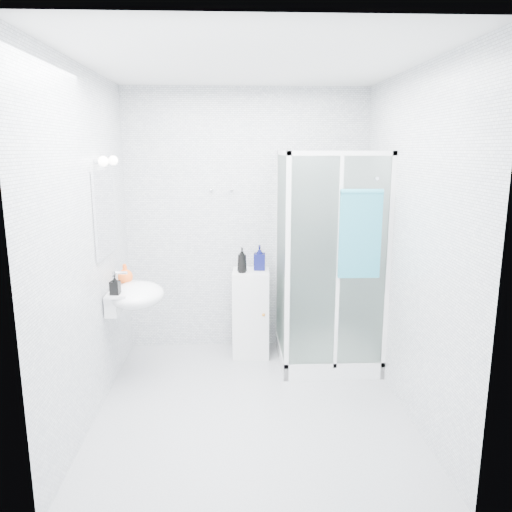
{
  "coord_description": "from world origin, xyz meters",
  "views": [
    {
      "loc": [
        -0.13,
        -3.66,
        2.01
      ],
      "look_at": [
        0.05,
        0.35,
        1.15
      ],
      "focal_mm": 35.0,
      "sensor_mm": 36.0,
      "label": 1
    }
  ],
  "objects_px": {
    "shower_enclosure": "(320,319)",
    "shampoo_bottle_b": "(260,258)",
    "wall_basin": "(134,295)",
    "hand_towel": "(360,232)",
    "soap_dispenser_black": "(115,285)",
    "shampoo_bottle_a": "(242,260)",
    "soap_dispenser_orange": "(125,274)",
    "storage_cabinet": "(251,313)"
  },
  "relations": [
    {
      "from": "shower_enclosure",
      "to": "shampoo_bottle_b",
      "type": "distance_m",
      "value": 0.83
    },
    {
      "from": "shampoo_bottle_b",
      "to": "wall_basin",
      "type": "bearing_deg",
      "value": -150.37
    },
    {
      "from": "shower_enclosure",
      "to": "shampoo_bottle_b",
      "type": "relative_size",
      "value": 8.3
    },
    {
      "from": "hand_towel",
      "to": "soap_dispenser_black",
      "type": "bearing_deg",
      "value": -177.0
    },
    {
      "from": "wall_basin",
      "to": "hand_towel",
      "type": "height_order",
      "value": "hand_towel"
    },
    {
      "from": "wall_basin",
      "to": "shampoo_bottle_a",
      "type": "xyz_separation_m",
      "value": [
        0.93,
        0.52,
        0.18
      ]
    },
    {
      "from": "soap_dispenser_orange",
      "to": "soap_dispenser_black",
      "type": "relative_size",
      "value": 1.04
    },
    {
      "from": "shower_enclosure",
      "to": "shampoo_bottle_b",
      "type": "xyz_separation_m",
      "value": [
        -0.55,
        0.31,
        0.53
      ]
    },
    {
      "from": "hand_towel",
      "to": "shampoo_bottle_b",
      "type": "distance_m",
      "value": 1.13
    },
    {
      "from": "shampoo_bottle_a",
      "to": "hand_towel",
      "type": "bearing_deg",
      "value": -32.08
    },
    {
      "from": "soap_dispenser_black",
      "to": "wall_basin",
      "type": "bearing_deg",
      "value": 60.86
    },
    {
      "from": "shampoo_bottle_a",
      "to": "soap_dispenser_black",
      "type": "height_order",
      "value": "shampoo_bottle_a"
    },
    {
      "from": "shampoo_bottle_a",
      "to": "shampoo_bottle_b",
      "type": "relative_size",
      "value": 1.0
    },
    {
      "from": "soap_dispenser_orange",
      "to": "storage_cabinet",
      "type": "bearing_deg",
      "value": 20.41
    },
    {
      "from": "shower_enclosure",
      "to": "shampoo_bottle_a",
      "type": "relative_size",
      "value": 8.27
    },
    {
      "from": "wall_basin",
      "to": "shampoo_bottle_b",
      "type": "distance_m",
      "value": 1.28
    },
    {
      "from": "soap_dispenser_black",
      "to": "soap_dispenser_orange",
      "type": "bearing_deg",
      "value": 88.83
    },
    {
      "from": "wall_basin",
      "to": "soap_dispenser_orange",
      "type": "height_order",
      "value": "soap_dispenser_orange"
    },
    {
      "from": "shampoo_bottle_b",
      "to": "soap_dispenser_orange",
      "type": "bearing_deg",
      "value": -158.86
    },
    {
      "from": "soap_dispenser_black",
      "to": "shampoo_bottle_b",
      "type": "bearing_deg",
      "value": 34.07
    },
    {
      "from": "shower_enclosure",
      "to": "storage_cabinet",
      "type": "distance_m",
      "value": 0.69
    },
    {
      "from": "hand_towel",
      "to": "soap_dispenser_black",
      "type": "xyz_separation_m",
      "value": [
        -2.01,
        -0.1,
        -0.4
      ]
    },
    {
      "from": "storage_cabinet",
      "to": "shampoo_bottle_a",
      "type": "xyz_separation_m",
      "value": [
        -0.09,
        -0.05,
        0.55
      ]
    },
    {
      "from": "shampoo_bottle_a",
      "to": "soap_dispenser_black",
      "type": "relative_size",
      "value": 1.48
    },
    {
      "from": "storage_cabinet",
      "to": "shampoo_bottle_a",
      "type": "distance_m",
      "value": 0.56
    },
    {
      "from": "soap_dispenser_orange",
      "to": "wall_basin",
      "type": "bearing_deg",
      "value": -58.75
    },
    {
      "from": "soap_dispenser_orange",
      "to": "shampoo_bottle_a",
      "type": "bearing_deg",
      "value": 19.29
    },
    {
      "from": "wall_basin",
      "to": "soap_dispenser_black",
      "type": "relative_size",
      "value": 3.44
    },
    {
      "from": "storage_cabinet",
      "to": "hand_towel",
      "type": "distance_m",
      "value": 1.43
    },
    {
      "from": "wall_basin",
      "to": "hand_towel",
      "type": "relative_size",
      "value": 0.76
    },
    {
      "from": "wall_basin",
      "to": "storage_cabinet",
      "type": "height_order",
      "value": "wall_basin"
    },
    {
      "from": "shower_enclosure",
      "to": "soap_dispenser_orange",
      "type": "height_order",
      "value": "shower_enclosure"
    },
    {
      "from": "soap_dispenser_orange",
      "to": "soap_dispenser_black",
      "type": "height_order",
      "value": "soap_dispenser_orange"
    },
    {
      "from": "shampoo_bottle_b",
      "to": "soap_dispenser_black",
      "type": "bearing_deg",
      "value": -145.93
    },
    {
      "from": "shampoo_bottle_a",
      "to": "storage_cabinet",
      "type": "bearing_deg",
      "value": 32.4
    },
    {
      "from": "shower_enclosure",
      "to": "soap_dispenser_black",
      "type": "xyz_separation_m",
      "value": [
        -1.76,
        -0.51,
        0.5
      ]
    },
    {
      "from": "storage_cabinet",
      "to": "shampoo_bottle_b",
      "type": "xyz_separation_m",
      "value": [
        0.09,
        0.05,
        0.55
      ]
    },
    {
      "from": "shampoo_bottle_a",
      "to": "soap_dispenser_orange",
      "type": "bearing_deg",
      "value": -160.71
    },
    {
      "from": "shower_enclosure",
      "to": "shampoo_bottle_b",
      "type": "bearing_deg",
      "value": 150.59
    },
    {
      "from": "shampoo_bottle_a",
      "to": "soap_dispenser_orange",
      "type": "xyz_separation_m",
      "value": [
        -1.03,
        -0.36,
        -0.03
      ]
    },
    {
      "from": "shower_enclosure",
      "to": "storage_cabinet",
      "type": "bearing_deg",
      "value": 157.73
    },
    {
      "from": "shampoo_bottle_a",
      "to": "shower_enclosure",
      "type": "bearing_deg",
      "value": -15.91
    }
  ]
}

